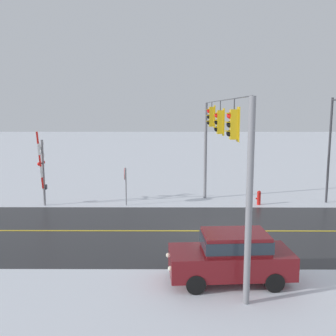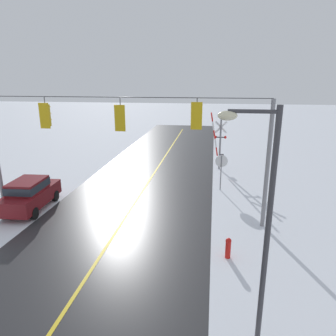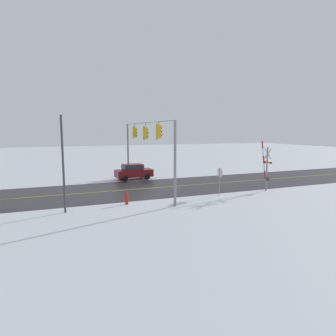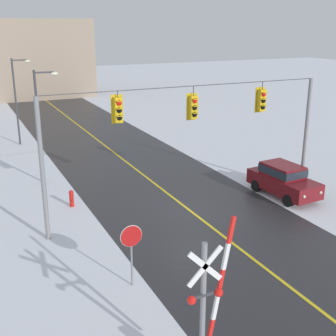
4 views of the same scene
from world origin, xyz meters
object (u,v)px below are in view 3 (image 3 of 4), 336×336
Objects in this scene: railroad_crossing at (267,166)px; parked_car_maroon at (133,171)px; streetlamp_near at (63,154)px; fire_hydrant at (127,198)px; stop_sign at (220,175)px.

parked_car_maroon is (10.44, 9.74, -1.31)m from railroad_crossing.
fire_hydrant is at bearing -84.83° from streetlamp_near.
streetlamp_near reaches higher than fire_hydrant.
streetlamp_near is at bearing 95.17° from fire_hydrant.
parked_car_maroon is at bearing 43.02° from railroad_crossing.
fire_hydrant is (-10.70, 3.36, -0.49)m from parked_car_maroon.
parked_car_maroon is 0.66× the size of streetlamp_near.
parked_car_maroon is 13.85m from streetlamp_near.
streetlamp_near is (-11.10, 7.74, 2.96)m from parked_car_maroon.
stop_sign reaches higher than parked_car_maroon.
fire_hydrant is (-0.18, 8.14, -1.25)m from stop_sign.
streetlamp_near is at bearing 92.18° from railroad_crossing.
parked_car_maroon is at bearing -34.87° from streetlamp_near.
streetlamp_near reaches higher than stop_sign.
railroad_crossing reaches higher than parked_car_maroon.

